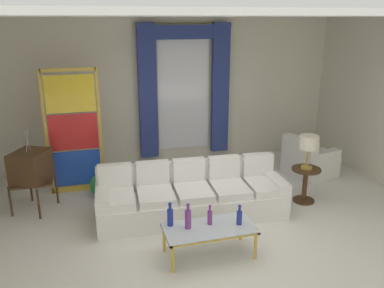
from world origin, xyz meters
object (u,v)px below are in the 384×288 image
at_px(couch_white_long, 191,195).
at_px(stained_glass_divider, 74,134).
at_px(bottle_amber_squat, 188,218).
at_px(peacock_figurine, 103,187).
at_px(round_side_table, 305,182).
at_px(table_lamp_brass, 309,144).
at_px(vintage_tv, 31,168).
at_px(armchair_white, 308,161).
at_px(bottle_blue_decanter, 170,216).
at_px(bottle_crystal_tall, 239,217).
at_px(coffee_table, 209,230).
at_px(bottle_ruby_flask, 210,216).

bearing_deg(couch_white_long, stained_glass_divider, 141.10).
xyz_separation_m(bottle_amber_squat, peacock_figurine, (-0.95, 2.07, -0.33)).
distance_m(stained_glass_divider, peacock_figurine, 1.04).
xyz_separation_m(round_side_table, table_lamp_brass, (0.00, 0.00, 0.67)).
relative_size(vintage_tv, peacock_figurine, 2.24).
height_order(couch_white_long, bottle_amber_squat, couch_white_long).
bearing_deg(couch_white_long, bottle_amber_squat, -107.35).
bearing_deg(armchair_white, bottle_blue_decanter, -148.87).
bearing_deg(armchair_white, stained_glass_divider, 173.95).
xyz_separation_m(peacock_figurine, table_lamp_brass, (3.28, -1.03, 0.81)).
relative_size(couch_white_long, table_lamp_brass, 5.21).
relative_size(round_side_table, table_lamp_brass, 1.04).
bearing_deg(peacock_figurine, couch_white_long, -35.28).
bearing_deg(peacock_figurine, bottle_crystal_tall, -53.11).
bearing_deg(coffee_table, bottle_amber_squat, 168.36).
xyz_separation_m(bottle_amber_squat, armchair_white, (3.01, 2.07, -0.26)).
height_order(coffee_table, bottle_blue_decanter, bottle_blue_decanter).
xyz_separation_m(bottle_crystal_tall, bottle_ruby_flask, (-0.37, 0.11, -0.00)).
height_order(bottle_ruby_flask, peacock_figurine, bottle_ruby_flask).
height_order(coffee_table, vintage_tv, vintage_tv).
distance_m(bottle_blue_decanter, armchair_white, 3.76).
bearing_deg(stained_glass_divider, round_side_table, -22.05).
bearing_deg(peacock_figurine, armchair_white, -0.04).
relative_size(bottle_blue_decanter, armchair_white, 0.34).
distance_m(bottle_crystal_tall, bottle_amber_squat, 0.67).
xyz_separation_m(couch_white_long, round_side_table, (1.97, -0.10, 0.05)).
height_order(armchair_white, round_side_table, armchair_white).
bearing_deg(round_side_table, bottle_crystal_tall, -145.75).
relative_size(bottle_crystal_tall, table_lamp_brass, 0.49).
bearing_deg(round_side_table, vintage_tv, 168.24).
xyz_separation_m(bottle_amber_squat, stained_glass_divider, (-1.36, 2.53, 0.51)).
bearing_deg(coffee_table, bottle_ruby_flask, 68.19).
height_order(couch_white_long, bottle_crystal_tall, couch_white_long).
relative_size(armchair_white, stained_glass_divider, 0.44).
distance_m(bottle_crystal_tall, table_lamp_brass, 2.07).
bearing_deg(stained_glass_divider, table_lamp_brass, -22.05).
relative_size(coffee_table, armchair_white, 1.22).
bearing_deg(bottle_crystal_tall, coffee_table, 175.41).
height_order(bottle_amber_squat, stained_glass_divider, stained_glass_divider).
relative_size(bottle_crystal_tall, peacock_figurine, 0.47).
distance_m(bottle_crystal_tall, peacock_figurine, 2.72).
distance_m(coffee_table, bottle_crystal_tall, 0.43).
relative_size(peacock_figurine, round_side_table, 1.01).
bearing_deg(table_lamp_brass, bottle_ruby_flask, -153.30).
relative_size(bottle_ruby_flask, table_lamp_brass, 0.49).
bearing_deg(coffee_table, table_lamp_brass, 28.06).
distance_m(bottle_blue_decanter, round_side_table, 2.69).
height_order(bottle_crystal_tall, peacock_figurine, bottle_crystal_tall).
distance_m(bottle_amber_squat, peacock_figurine, 2.30).
distance_m(vintage_tv, table_lamp_brass, 4.47).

